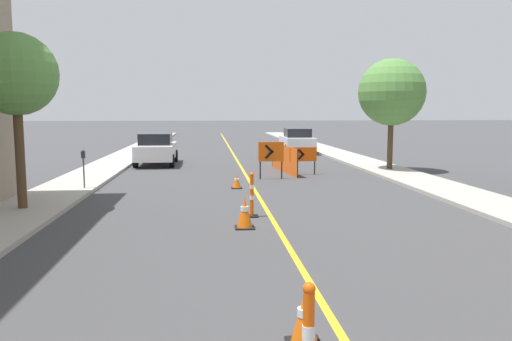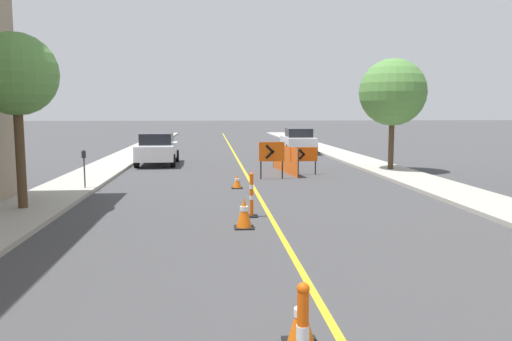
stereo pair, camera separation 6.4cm
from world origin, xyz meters
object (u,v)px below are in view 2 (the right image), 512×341
at_px(parked_car_curb_mid, 298,141).
at_px(parking_meter_near_curb, 84,161).
at_px(street_tree_left_near, 16,75).
at_px(traffic_cone_third, 244,213).
at_px(delineator_post_rear, 251,198).
at_px(arrow_barricade_secondary, 304,155).
at_px(street_tree_right_near, 393,92).
at_px(parked_car_curb_near, 157,149).
at_px(arrow_barricade_primary, 272,153).
at_px(traffic_cone_fourth, 237,182).
at_px(traffic_cone_second, 301,320).

distance_m(parked_car_curb_mid, parking_meter_near_curb, 17.72).
relative_size(parking_meter_near_curb, street_tree_left_near, 0.28).
bearing_deg(traffic_cone_third, parked_car_curb_mid, 76.62).
xyz_separation_m(delineator_post_rear, arrow_barricade_secondary, (2.89, 8.25, 0.34)).
height_order(delineator_post_rear, street_tree_right_near, street_tree_right_near).
distance_m(arrow_barricade_secondary, parking_meter_near_curb, 8.93).
bearing_deg(parked_car_curb_near, street_tree_right_near, -20.36).
bearing_deg(parked_car_curb_mid, street_tree_right_near, -75.80).
bearing_deg(street_tree_right_near, delineator_post_rear, -127.65).
relative_size(arrow_barricade_secondary, parked_car_curb_near, 0.27).
bearing_deg(arrow_barricade_primary, street_tree_left_near, -143.34).
height_order(arrow_barricade_secondary, street_tree_left_near, street_tree_left_near).
bearing_deg(traffic_cone_fourth, delineator_post_rear, -88.62).
bearing_deg(delineator_post_rear, traffic_cone_second, -90.12).
height_order(delineator_post_rear, parked_car_curb_mid, parked_car_curb_mid).
xyz_separation_m(traffic_cone_fourth, street_tree_right_near, (7.07, 4.27, 3.25)).
distance_m(traffic_cone_third, traffic_cone_fourth, 5.97).
height_order(traffic_cone_fourth, street_tree_right_near, street_tree_right_near).
distance_m(traffic_cone_fourth, parked_car_curb_mid, 15.28).
bearing_deg(street_tree_right_near, parked_car_curb_near, 160.20).
bearing_deg(street_tree_right_near, traffic_cone_third, -125.23).
xyz_separation_m(traffic_cone_fourth, parking_meter_near_curb, (-5.11, -0.22, 0.79)).
height_order(traffic_cone_fourth, arrow_barricade_primary, arrow_barricade_primary).
xyz_separation_m(traffic_cone_third, arrow_barricade_primary, (1.65, 8.25, 0.67)).
bearing_deg(parked_car_curb_mid, delineator_post_rear, -102.16).
xyz_separation_m(traffic_cone_second, street_tree_left_near, (-5.99, 8.20, 3.28)).
distance_m(traffic_cone_second, traffic_cone_third, 5.84).
relative_size(parked_car_curb_mid, street_tree_right_near, 0.90).
relative_size(delineator_post_rear, arrow_barricade_secondary, 0.96).
relative_size(traffic_cone_fourth, delineator_post_rear, 0.43).
xyz_separation_m(traffic_cone_fourth, arrow_barricade_primary, (1.49, 2.28, 0.79)).
xyz_separation_m(arrow_barricade_primary, parking_meter_near_curb, (-6.60, -2.49, 0.00)).
height_order(traffic_cone_second, parked_car_curb_mid, parked_car_curb_mid).
relative_size(arrow_barricade_primary, street_tree_left_near, 0.32).
bearing_deg(street_tree_left_near, parked_car_curb_near, 78.76).
bearing_deg(arrow_barricade_primary, traffic_cone_second, -97.55).
relative_size(traffic_cone_fourth, street_tree_right_near, 0.10).
distance_m(traffic_cone_second, arrow_barricade_secondary, 15.58).
xyz_separation_m(arrow_barricade_primary, parked_car_curb_near, (-5.05, 5.82, -0.23)).
relative_size(traffic_cone_fourth, parked_car_curb_near, 0.11).
distance_m(traffic_cone_second, street_tree_left_near, 10.67).
bearing_deg(delineator_post_rear, parked_car_curb_near, 105.97).
bearing_deg(street_tree_left_near, arrow_barricade_secondary, 38.61).
height_order(arrow_barricade_primary, parked_car_curb_near, parked_car_curb_near).
bearing_deg(delineator_post_rear, parking_meter_near_curb, 139.02).
bearing_deg(street_tree_left_near, traffic_cone_fourth, 31.49).
bearing_deg(traffic_cone_second, parking_meter_near_curb, 114.20).
bearing_deg(traffic_cone_second, arrow_barricade_secondary, 79.24).
distance_m(delineator_post_rear, parked_car_curb_mid, 19.82).
height_order(parked_car_curb_near, parking_meter_near_curb, parked_car_curb_near).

